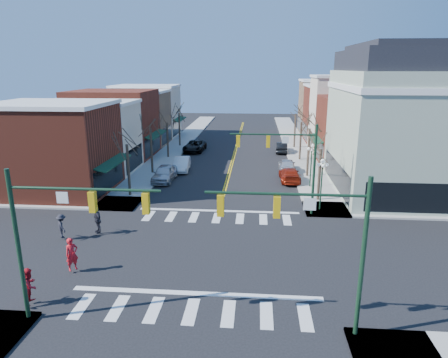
% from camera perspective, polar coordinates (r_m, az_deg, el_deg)
% --- Properties ---
extents(ground, '(160.00, 160.00, 0.00)m').
position_cam_1_polar(ground, '(25.49, -2.45, -10.60)').
color(ground, black).
rests_on(ground, ground).
extents(sidewalk_left, '(3.50, 70.00, 0.15)m').
position_cam_1_polar(sidewalk_left, '(45.64, -10.28, 1.18)').
color(sidewalk_left, '#9E9B93').
rests_on(sidewalk_left, ground).
extents(sidewalk_right, '(3.50, 70.00, 0.15)m').
position_cam_1_polar(sidewalk_right, '(44.50, 12.06, 0.71)').
color(sidewalk_right, '#9E9B93').
rests_on(sidewalk_right, ground).
extents(bldg_left_brick_a, '(10.00, 8.50, 8.00)m').
position_cam_1_polar(bldg_left_brick_a, '(39.73, -23.10, 3.84)').
color(bldg_left_brick_a, maroon).
rests_on(bldg_left_brick_a, ground).
extents(bldg_left_stucco_a, '(10.00, 7.00, 7.50)m').
position_cam_1_polar(bldg_left_stucco_a, '(46.65, -18.73, 5.53)').
color(bldg_left_stucco_a, beige).
rests_on(bldg_left_stucco_a, ground).
extents(bldg_left_brick_b, '(10.00, 9.00, 8.50)m').
position_cam_1_polar(bldg_left_brick_b, '(53.92, -15.46, 7.59)').
color(bldg_left_brick_b, maroon).
rests_on(bldg_left_brick_b, ground).
extents(bldg_left_tan, '(10.00, 7.50, 7.80)m').
position_cam_1_polar(bldg_left_tan, '(61.71, -12.84, 8.38)').
color(bldg_left_tan, '#997654').
rests_on(bldg_left_tan, ground).
extents(bldg_left_stucco_b, '(10.00, 8.00, 8.20)m').
position_cam_1_polar(bldg_left_stucco_b, '(69.08, -10.94, 9.39)').
color(bldg_left_stucco_b, beige).
rests_on(bldg_left_stucco_b, ground).
extents(bldg_right_brick_a, '(10.00, 8.50, 8.00)m').
position_cam_1_polar(bldg_right_brick_a, '(50.55, 19.18, 6.50)').
color(bldg_right_brick_a, maroon).
rests_on(bldg_right_brick_a, ground).
extents(bldg_right_stucco, '(10.00, 7.00, 10.00)m').
position_cam_1_polar(bldg_right_stucco, '(57.90, 17.42, 8.71)').
color(bldg_right_stucco, beige).
rests_on(bldg_right_stucco, ground).
extents(bldg_right_brick_b, '(10.00, 8.00, 8.50)m').
position_cam_1_polar(bldg_right_brick_b, '(65.28, 15.98, 8.86)').
color(bldg_right_brick_b, maroon).
rests_on(bldg_right_brick_b, ground).
extents(bldg_right_tan, '(10.00, 8.00, 9.00)m').
position_cam_1_polar(bldg_right_tan, '(73.08, 14.82, 9.80)').
color(bldg_right_tan, '#997654').
rests_on(bldg_right_tan, ground).
extents(victorian_corner, '(12.25, 14.25, 13.30)m').
position_cam_1_polar(victorian_corner, '(39.84, 24.81, 7.56)').
color(victorian_corner, '#9EAD96').
rests_on(victorian_corner, ground).
extents(traffic_mast_near_left, '(6.60, 0.28, 7.20)m').
position_cam_1_polar(traffic_mast_near_left, '(18.67, -22.86, -6.20)').
color(traffic_mast_near_left, '#14331E').
rests_on(traffic_mast_near_left, ground).
extents(traffic_mast_near_right, '(6.60, 0.28, 7.20)m').
position_cam_1_polar(traffic_mast_near_right, '(16.82, 13.33, -7.73)').
color(traffic_mast_near_right, '#14331E').
rests_on(traffic_mast_near_right, ground).
extents(traffic_mast_far_right, '(6.60, 0.28, 7.20)m').
position_cam_1_polar(traffic_mast_far_right, '(30.89, 9.45, 3.17)').
color(traffic_mast_far_right, '#14331E').
rests_on(traffic_mast_far_right, ground).
extents(lamppost_corner, '(0.36, 0.36, 4.33)m').
position_cam_1_polar(lamppost_corner, '(32.69, 13.81, 0.46)').
color(lamppost_corner, '#14331E').
rests_on(lamppost_corner, ground).
extents(lamppost_midblock, '(0.36, 0.36, 4.33)m').
position_cam_1_polar(lamppost_midblock, '(38.94, 12.38, 2.95)').
color(lamppost_midblock, '#14331E').
rests_on(lamppost_midblock, ground).
extents(tree_left_a, '(0.24, 0.24, 4.76)m').
position_cam_1_polar(tree_left_a, '(36.63, -13.48, 1.15)').
color(tree_left_a, '#382B21').
rests_on(tree_left_a, ground).
extents(tree_left_b, '(0.24, 0.24, 5.04)m').
position_cam_1_polar(tree_left_b, '(44.07, -10.32, 3.93)').
color(tree_left_b, '#382B21').
rests_on(tree_left_b, ground).
extents(tree_left_c, '(0.24, 0.24, 4.55)m').
position_cam_1_polar(tree_left_c, '(51.74, -8.05, 5.46)').
color(tree_left_c, '#382B21').
rests_on(tree_left_c, ground).
extents(tree_left_d, '(0.24, 0.24, 4.90)m').
position_cam_1_polar(tree_left_d, '(59.44, -6.38, 7.00)').
color(tree_left_d, '#382B21').
rests_on(tree_left_d, ground).
extents(tree_right_a, '(0.24, 0.24, 4.62)m').
position_cam_1_polar(tree_right_a, '(35.27, 13.46, 0.48)').
color(tree_right_a, '#382B21').
rests_on(tree_right_a, ground).
extents(tree_right_b, '(0.24, 0.24, 5.18)m').
position_cam_1_polar(tree_right_b, '(42.92, 11.95, 3.62)').
color(tree_right_b, '#382B21').
rests_on(tree_right_b, ground).
extents(tree_right_c, '(0.24, 0.24, 4.83)m').
position_cam_1_polar(tree_right_c, '(50.75, 10.87, 5.30)').
color(tree_right_c, '#382B21').
rests_on(tree_right_c, ground).
extents(tree_right_d, '(0.24, 0.24, 4.97)m').
position_cam_1_polar(tree_right_d, '(58.60, 10.08, 6.76)').
color(tree_right_d, '#382B21').
rests_on(tree_right_d, ground).
extents(car_left_near, '(2.08, 4.86, 1.64)m').
position_cam_1_polar(car_left_near, '(41.32, -8.51, 0.80)').
color(car_left_near, '#B9B9BE').
rests_on(car_left_near, ground).
extents(car_left_mid, '(1.97, 4.76, 1.53)m').
position_cam_1_polar(car_left_mid, '(45.31, -6.04, 2.14)').
color(car_left_mid, silver).
rests_on(car_left_mid, ground).
extents(car_left_far, '(2.87, 5.65, 1.53)m').
position_cam_1_polar(car_left_far, '(55.73, -4.21, 4.72)').
color(car_left_far, black).
rests_on(car_left_far, ground).
extents(car_right_near, '(2.09, 4.84, 1.39)m').
position_cam_1_polar(car_right_near, '(41.35, 9.36, 0.60)').
color(car_right_near, maroon).
rests_on(car_right_near, ground).
extents(car_right_mid, '(1.93, 4.56, 1.54)m').
position_cam_1_polar(car_right_mid, '(44.97, 9.00, 1.93)').
color(car_right_mid, silver).
rests_on(car_right_mid, ground).
extents(car_right_far, '(1.70, 4.39, 1.42)m').
position_cam_1_polar(car_right_far, '(55.49, 8.23, 4.50)').
color(car_right_far, black).
rests_on(car_right_far, ground).
extents(pedestrian_red_a, '(0.81, 0.83, 1.92)m').
position_cam_1_polar(pedestrian_red_a, '(24.44, -20.91, -10.01)').
color(pedestrian_red_a, red).
rests_on(pedestrian_red_a, sidewalk_left).
extents(pedestrian_red_b, '(0.79, 0.96, 1.83)m').
position_cam_1_polar(pedestrian_red_b, '(22.12, -25.99, -13.52)').
color(pedestrian_red_b, red).
rests_on(pedestrian_red_b, sidewalk_left).
extents(pedestrian_dark_a, '(1.07, 1.10, 1.86)m').
position_cam_1_polar(pedestrian_dark_a, '(29.17, -17.64, -5.58)').
color(pedestrian_dark_a, '#22212A').
rests_on(pedestrian_dark_a, sidewalk_left).
extents(pedestrian_dark_b, '(1.16, 1.21, 1.66)m').
position_cam_1_polar(pedestrian_dark_b, '(29.14, -22.17, -6.25)').
color(pedestrian_dark_b, black).
rests_on(pedestrian_dark_b, sidewalk_left).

